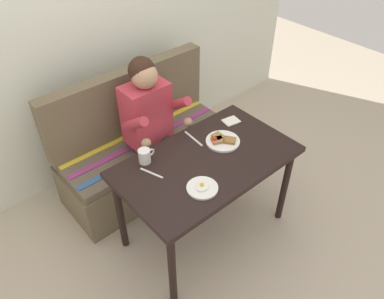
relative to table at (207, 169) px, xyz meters
The scene contains 11 objects.
ground_plane 0.65m from the table, ahead, with size 8.00×8.00×0.00m, color #BBAB94.
back_wall 1.43m from the table, 90.00° to the left, with size 4.40×0.10×2.60m, color silver.
table is the anchor object (origin of this frame).
couch 0.83m from the table, 90.00° to the left, with size 1.44×0.56×1.00m.
person 0.60m from the table, 91.28° to the left, with size 0.45×0.61×1.21m.
plate_breakfast 0.23m from the table, 17.08° to the left, with size 0.24×0.24×0.05m.
plate_eggs 0.29m from the table, 138.55° to the right, with size 0.19×0.19×0.04m.
coffee_mug 0.42m from the table, 142.13° to the left, with size 0.12×0.08×0.10m.
napkin 0.48m from the table, 24.93° to the left, with size 0.12×0.10×0.01m, color white.
fork 0.39m from the table, 159.88° to the left, with size 0.01×0.17×0.01m, color silver.
knife 0.25m from the table, 71.11° to the left, with size 0.01×0.20×0.01m, color silver.
Camera 1 is at (-1.28, -1.33, 2.36)m, focal length 35.07 mm.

